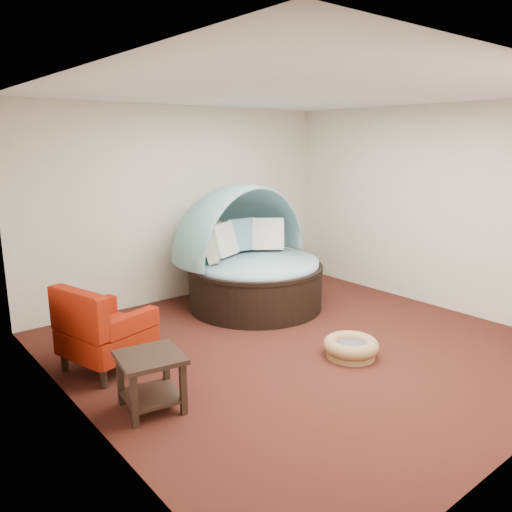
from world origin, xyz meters
TOP-DOWN VIEW (x-y plane):
  - floor at (0.00, 0.00)m, footprint 5.00×5.00m
  - wall_back at (0.00, 2.50)m, footprint 5.00×0.00m
  - wall_left at (-2.50, 0.00)m, footprint 0.00×5.00m
  - wall_right at (2.50, 0.00)m, footprint 0.00×5.00m
  - ceiling at (0.00, 0.00)m, footprint 5.00×5.00m
  - canopy_daybed at (0.45, 1.51)m, footprint 2.18×2.11m
  - pet_basket at (0.21, -0.57)m, footprint 0.79×0.79m
  - red_armchair at (-2.01, 0.83)m, footprint 0.96×0.96m
  - side_table at (-2.00, -0.18)m, footprint 0.62×0.62m

SIDE VIEW (x-z plane):
  - floor at x=0.00m, z-range 0.00..0.00m
  - pet_basket at x=0.21m, z-range 0.00..0.22m
  - side_table at x=-2.00m, z-range 0.07..0.59m
  - red_armchair at x=-2.01m, z-range -0.04..0.88m
  - canopy_daybed at x=0.45m, z-range -0.06..1.67m
  - wall_back at x=0.00m, z-range -1.10..3.90m
  - wall_left at x=-2.50m, z-range -1.10..3.90m
  - wall_right at x=2.50m, z-range -1.10..3.90m
  - ceiling at x=0.00m, z-range 2.80..2.80m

